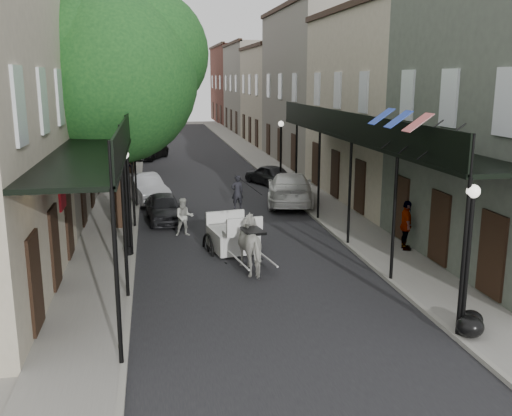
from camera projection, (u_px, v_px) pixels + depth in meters
name	position (u px, v px, depth m)	size (l,w,h in m)	color
ground	(279.00, 318.00, 15.15)	(140.00, 140.00, 0.00)	gray
road	(207.00, 183.00, 34.32)	(8.00, 90.00, 0.01)	black
sidewalk_left	(122.00, 185.00, 33.43)	(2.20, 90.00, 0.12)	gray
sidewalk_right	(287.00, 180.00, 35.19)	(2.20, 90.00, 0.12)	gray
building_row_left	(73.00, 91.00, 41.23)	(5.00, 80.00, 10.50)	#B8AC93
building_row_right	(303.00, 90.00, 44.24)	(5.00, 80.00, 10.50)	gray
gallery_left	(105.00, 141.00, 20.09)	(2.20, 18.05, 4.88)	black
gallery_right	(363.00, 136.00, 21.77)	(2.20, 18.05, 4.88)	black
tree_near	(122.00, 71.00, 22.72)	(7.31, 6.80, 9.63)	#382619
tree_far	(132.00, 84.00, 36.28)	(6.45, 6.00, 8.61)	#382619
lamppost_right_near	(468.00, 258.00, 13.49)	(0.32, 0.32, 3.71)	black
lamppost_left	(127.00, 201.00, 19.72)	(0.32, 0.32, 3.71)	black
lamppost_right_far	(281.00, 152.00, 32.67)	(0.32, 0.32, 3.71)	black
horse	(254.00, 245.00, 18.62)	(0.95, 2.09, 1.76)	beige
carriage	(229.00, 218.00, 21.08)	(2.05, 2.81, 2.95)	black
pedestrian_walking	(184.00, 217.00, 22.81)	(0.75, 0.59, 1.55)	#B2B3A9
pedestrian_sidewalk_left	(124.00, 167.00, 34.03)	(1.14, 0.65, 1.76)	gray
pedestrian_sidewalk_right	(406.00, 225.00, 20.52)	(1.07, 0.44, 1.82)	gray
car_left_near	(164.00, 208.00, 25.15)	(1.47, 3.64, 1.24)	black
car_left_mid	(145.00, 188.00, 29.26)	(1.47, 4.22, 1.39)	#A7A7AC
car_left_far	(147.00, 151.00, 44.20)	(2.08, 4.52, 1.26)	black
car_right_near	(290.00, 188.00, 28.67)	(2.22, 5.45, 1.58)	white
car_right_far	(269.00, 174.00, 33.86)	(1.44, 3.57, 1.22)	black
trash_bags	(471.00, 324.00, 13.87)	(0.91, 1.06, 0.56)	black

